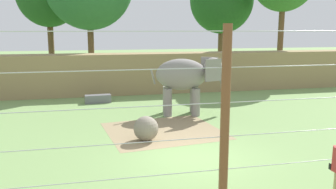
# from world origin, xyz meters

# --- Properties ---
(ground_plane) EXTENTS (120.00, 120.00, 0.00)m
(ground_plane) POSITION_xyz_m (0.00, 0.00, 0.00)
(ground_plane) COLOR #759956
(dirt_patch) EXTENTS (4.85, 4.50, 0.01)m
(dirt_patch) POSITION_xyz_m (-0.31, 3.23, 0.00)
(dirt_patch) COLOR #937F5B
(dirt_patch) RESTS_ON ground
(embankment_wall) EXTENTS (36.00, 1.80, 2.50)m
(embankment_wall) POSITION_xyz_m (0.00, 12.03, 1.25)
(embankment_wall) COLOR #997F56
(embankment_wall) RESTS_ON ground
(elephant) EXTENTS (3.60, 1.78, 2.69)m
(elephant) POSITION_xyz_m (1.37, 5.76, 1.78)
(elephant) COLOR gray
(elephant) RESTS_ON ground
(enrichment_ball) EXTENTS (0.91, 0.91, 0.91)m
(enrichment_ball) POSITION_xyz_m (-1.19, 2.14, 0.45)
(enrichment_ball) COLOR gray
(enrichment_ball) RESTS_ON ground
(cable_fence) EXTENTS (12.26, 0.21, 4.12)m
(cable_fence) POSITION_xyz_m (-0.04, -2.69, 2.07)
(cable_fence) COLOR brown
(cable_fence) RESTS_ON ground
(feed_trough) EXTENTS (1.43, 0.60, 0.44)m
(feed_trough) POSITION_xyz_m (-2.70, 9.37, 0.22)
(feed_trough) COLOR slate
(feed_trough) RESTS_ON ground
(tree_right_of_centre) EXTENTS (5.52, 5.52, 9.40)m
(tree_right_of_centre) POSITION_xyz_m (8.43, 19.91, 6.48)
(tree_right_of_centre) COLOR brown
(tree_right_of_centre) RESTS_ON ground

